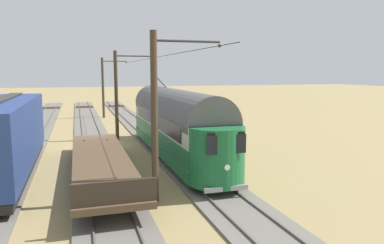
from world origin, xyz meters
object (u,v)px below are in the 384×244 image
catenary_pole_mid_near (117,94)px  vintage_streetcar (175,122)px  catenary_pole_foreground (104,87)px  catenary_pole_mid_far (157,114)px  coach_adjacent (1,136)px  flatcar_far_siding (101,161)px

catenary_pole_mid_near → vintage_streetcar: bearing=110.4°
catenary_pole_foreground → catenary_pole_mid_far: same height
vintage_streetcar → catenary_pole_mid_near: (2.72, -7.29, 1.40)m
vintage_streetcar → catenary_pole_foreground: bearing=-83.0°
coach_adjacent → catenary_pole_mid_far: (-6.73, 5.49, 1.50)m
catenary_pole_mid_near → catenary_pole_mid_far: size_ratio=1.00×
coach_adjacent → flatcar_far_siding: (-4.73, 1.18, -1.31)m
coach_adjacent → catenary_pole_mid_far: size_ratio=1.82×
vintage_streetcar → catenary_pole_foreground: (2.72, -22.10, 1.40)m
coach_adjacent → catenary_pole_foreground: (-6.73, -24.12, 1.50)m
catenary_pole_foreground → catenary_pole_mid_near: same height
coach_adjacent → flatcar_far_siding: coach_adjacent is taller
catenary_pole_mid_near → catenary_pole_mid_far: (0.00, 14.81, 0.00)m
coach_adjacent → catenary_pole_foreground: 25.09m
flatcar_far_siding → catenary_pole_foreground: (-2.00, -25.30, 2.80)m
catenary_pole_mid_far → catenary_pole_foreground: bearing=-90.0°
vintage_streetcar → catenary_pole_mid_near: catenary_pole_mid_near is taller
flatcar_far_siding → catenary_pole_mid_far: size_ratio=2.08×
coach_adjacent → catenary_pole_foreground: size_ratio=1.82×
catenary_pole_mid_far → catenary_pole_mid_near: bearing=-90.0°
catenary_pole_mid_near → flatcar_far_siding: bearing=79.2°
catenary_pole_mid_far → flatcar_far_siding: bearing=-65.1°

